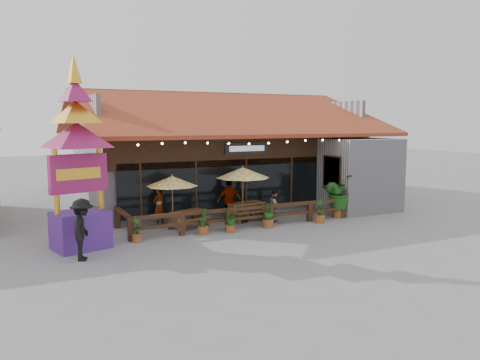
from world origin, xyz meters
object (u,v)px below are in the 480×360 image
umbrella_left (172,181)px  thai_sign_tower (77,140)px  umbrella_right (243,173)px  pedestrian (82,230)px  picnic_table_right (246,208)px  picnic_table_left (189,216)px  tropical_plant (339,193)px

umbrella_left → thai_sign_tower: bearing=-158.0°
umbrella_right → pedestrian: bearing=-158.2°
umbrella_right → picnic_table_right: bearing=49.3°
umbrella_right → thai_sign_tower: size_ratio=0.42×
picnic_table_left → pedestrian: bearing=-147.1°
umbrella_right → picnic_table_right: (0.34, 0.39, -1.66)m
umbrella_left → thai_sign_tower: thai_sign_tower is taller
umbrella_right → thai_sign_tower: bearing=-168.9°
umbrella_left → umbrella_right: size_ratio=0.93×
umbrella_right → tropical_plant: bearing=-11.2°
thai_sign_tower → tropical_plant: size_ratio=3.57×
umbrella_left → thai_sign_tower: (-3.85, -1.56, 1.82)m
thai_sign_tower → picnic_table_left: bearing=18.8°
umbrella_right → thai_sign_tower: (-7.00, -1.37, 1.60)m
thai_sign_tower → tropical_plant: thai_sign_tower is taller
umbrella_left → picnic_table_left: umbrella_left is taller
picnic_table_right → tropical_plant: 4.44m
picnic_table_left → thai_sign_tower: bearing=-161.2°
thai_sign_tower → tropical_plant: bearing=2.4°
picnic_table_right → thai_sign_tower: size_ratio=0.25×
picnic_table_right → thai_sign_tower: (-7.34, -1.76, 3.26)m
picnic_table_right → picnic_table_left: bearing=-175.5°
pedestrian → umbrella_right: bearing=-53.3°
picnic_table_right → pedestrian: 8.15m
umbrella_right → tropical_plant: umbrella_right is taller
picnic_table_left → pedestrian: (-4.67, -3.02, 0.53)m
umbrella_right → picnic_table_left: (-2.47, 0.17, -1.73)m
umbrella_right → picnic_table_left: size_ratio=1.71×
umbrella_left → picnic_table_left: 1.66m
tropical_plant → pedestrian: size_ratio=1.01×
umbrella_right → tropical_plant: size_ratio=1.49×
umbrella_right → pedestrian: umbrella_right is taller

